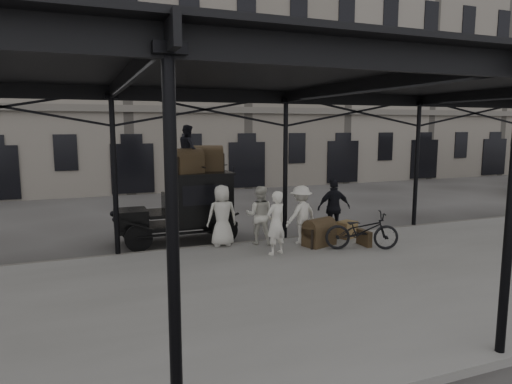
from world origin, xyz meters
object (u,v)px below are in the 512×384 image
Objects in this scene: taxi at (190,203)px; bicycle at (362,231)px; porter_left at (276,223)px; steamer_trunk_roof_near at (188,163)px; porter_official at (334,208)px; steamer_trunk_platform at (319,234)px.

bicycle is at bearing -38.48° from taxi.
porter_left is 2.02× the size of steamer_trunk_roof_near.
porter_left is at bearing -74.59° from steamer_trunk_roof_near.
porter_official is at bearing -36.31° from steamer_trunk_roof_near.
steamer_trunk_roof_near reaches higher than bicycle.
bicycle is (4.13, -3.28, -0.51)m from taxi.
steamer_trunk_roof_near is 0.93× the size of steamer_trunk_platform.
steamer_trunk_roof_near reaches higher than porter_official.
taxi is at bearing 73.61° from bicycle.
taxi is 1.32m from steamer_trunk_roof_near.
porter_left is at bearing 174.66° from steamer_trunk_platform.
porter_official is at bearing -173.75° from porter_left.
porter_left is 3.48m from steamer_trunk_roof_near.
porter_official is 1.98× the size of steamer_trunk_platform.
bicycle is at bearing 150.42° from porter_left.
steamer_trunk_roof_near reaches higher than porter_left.
taxi is 4.28× the size of steamer_trunk_roof_near.
porter_official is 1.70m from bicycle.
bicycle is 5.50m from steamer_trunk_roof_near.
taxi is 4.52m from porter_official.
taxi reaches higher than steamer_trunk_platform.
bicycle is at bearing -54.39° from steamer_trunk_roof_near.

